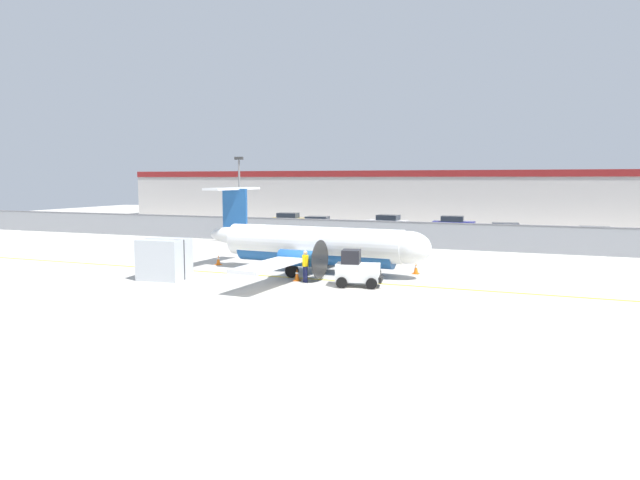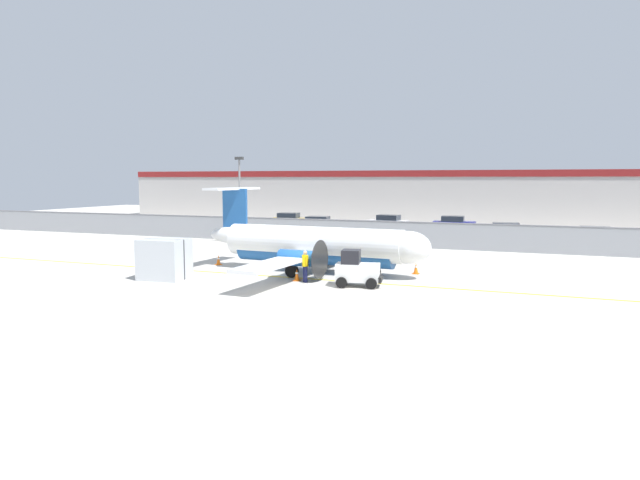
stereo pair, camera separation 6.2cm
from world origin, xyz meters
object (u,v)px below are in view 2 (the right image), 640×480
Objects in this scene: baggage_tug at (357,270)px; parked_car_0 at (290,220)px; parked_car_4 at (504,232)px; apron_light_pole at (240,193)px; ground_crew_worker at (305,264)px; parked_car_2 at (387,222)px; cargo_container at (164,259)px; traffic_cone_near_left at (297,275)px; traffic_cone_far_left at (416,269)px; parked_car_5 at (593,237)px; traffic_cone_near_right at (218,260)px; parked_car_3 at (454,224)px; commuter_airplane at (318,245)px; parked_car_1 at (319,224)px.

baggage_tug is 34.75m from parked_car_0.
apron_light_pole is (-20.61, -9.17, 3.41)m from parked_car_4.
parked_car_2 is (-3.54, 30.54, -0.06)m from ground_crew_worker.
cargo_container is 0.59× the size of parked_car_2.
traffic_cone_near_left is 1.00× the size of traffic_cone_far_left.
parked_car_2 and parked_car_5 have the same top height.
baggage_tug is 31.37m from parked_car_2.
traffic_cone_far_left is (4.92, 4.75, -0.64)m from ground_crew_worker.
traffic_cone_near_right is at bearing 45.79° from parked_car_4.
ground_crew_worker is at bearing -25.47° from traffic_cone_near_right.
parked_car_0 is 1.01× the size of parked_car_3.
apron_light_pole is (-11.48, 11.26, 2.70)m from commuter_airplane.
parked_car_4 is at bearing 24.00° from apron_light_pole.
parked_car_0 is at bearing 109.18° from baggage_tug.
parked_car_4 is at bearing 155.57° from parked_car_2.
parked_car_1 is (-1.81, 22.01, 0.58)m from traffic_cone_near_right.
parked_car_0 is at bearing 96.90° from cargo_container.
baggage_tug is 5.34m from traffic_cone_far_left.
ground_crew_worker is 0.39× the size of parked_car_1.
traffic_cone_far_left is 26.53m from parked_car_3.
parked_car_3 is (12.55, 5.63, 0.00)m from parked_car_1.
parked_car_5 is (22.87, 18.45, 0.58)m from traffic_cone_near_right.
ground_crew_worker is 26.85m from parked_car_5.
traffic_cone_near_right is 27.24m from parked_car_0.
commuter_airplane is 24.67m from parked_car_5.
cargo_container is 32.56m from parked_car_0.
traffic_cone_near_right is at bearing 43.99° from parked_car_5.
parked_car_4 is (8.57, 23.62, -0.06)m from ground_crew_worker.
baggage_tug is at bearing 3.99° from cargo_container.
cargo_container is at bearing 178.53° from baggage_tug.
traffic_cone_far_left is at bearing 64.00° from parked_car_5.
parked_car_5 reaches higher than traffic_cone_near_left.
parked_car_1 and parked_car_2 have the same top height.
parked_car_5 is at bearing 38.90° from traffic_cone_near_right.
traffic_cone_near_left is at bearing -75.35° from parked_car_1.
parked_car_1 is 0.99× the size of parked_car_4.
cargo_container is at bearing 52.28° from parked_car_4.
parked_car_1 is at bearing 76.34° from apron_light_pole.
cargo_container is (-10.46, -1.75, 0.24)m from baggage_tug.
ground_crew_worker is at bearing -74.35° from parked_car_1.
commuter_airplane is at bearing -164.02° from traffic_cone_far_left.
ground_crew_worker and parked_car_1 have the same top height.
baggage_tug is 3.90× the size of traffic_cone_near_right.
parked_car_5 is (15.92, 21.83, 0.58)m from traffic_cone_near_left.
parked_car_5 is 28.62m from apron_light_pole.
parked_car_1 is at bearing 88.22° from cargo_container.
traffic_cone_near_left is at bearing 11.38° from cargo_container.
parked_car_4 is (12.11, -6.92, 0.00)m from parked_car_2.
commuter_airplane is 6.23× the size of cargo_container.
baggage_tug is at bearing -44.32° from apron_light_pole.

